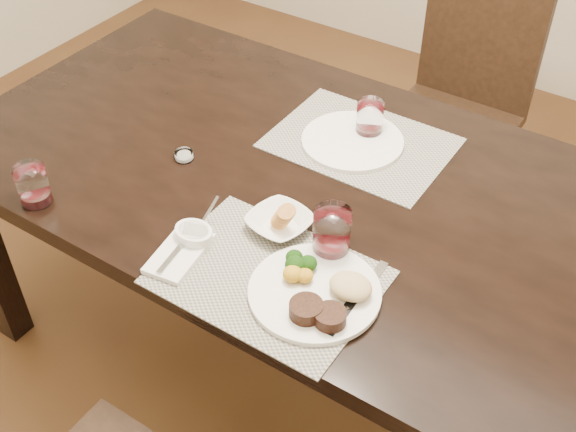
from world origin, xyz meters
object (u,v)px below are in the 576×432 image
Objects in this scene: dinner_plate at (319,292)px; steak_knife at (348,310)px; far_plate at (352,141)px; chair_far at (461,98)px; wine_glass_near at (332,235)px; cracker_bowl at (280,222)px.

steak_knife is (0.07, -0.00, -0.01)m from dinner_plate.
far_plate is (-0.28, 0.52, 0.00)m from steak_knife.
chair_far reaches higher than steak_knife.
chair_far reaches higher than dinner_plate.
far_plate is (-0.16, 0.38, -0.05)m from wine_glass_near.
cracker_bowl is (-0.00, -1.14, 0.27)m from chair_far.
dinner_plate is 0.07m from steak_knife.
steak_knife is at bearing -47.82° from wine_glass_near.
chair_far reaches higher than wine_glass_near.
far_plate is at bearing 112.98° from wine_glass_near.
steak_knife is 0.92× the size of far_plate.
steak_knife is at bearing -27.25° from cracker_bowl.
chair_far is 5.58× the size of cracker_bowl.
dinner_plate is at bearing 176.95° from steak_knife.
far_plate is (-0.03, 0.38, -0.01)m from cracker_bowl.
wine_glass_near is at bearing 92.58° from dinner_plate.
wine_glass_near is at bearing -83.31° from chair_far.
wine_glass_near is (0.13, -1.14, 0.30)m from chair_far.
cracker_bowl is (-0.19, 0.13, 0.00)m from dinner_plate.
chair_far is at bearing 79.84° from dinner_plate.
chair_far is at bearing 89.82° from cracker_bowl.
steak_knife is 0.59m from far_plate.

